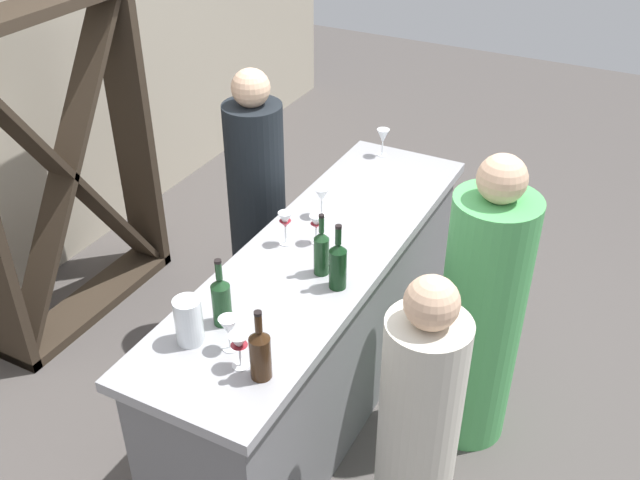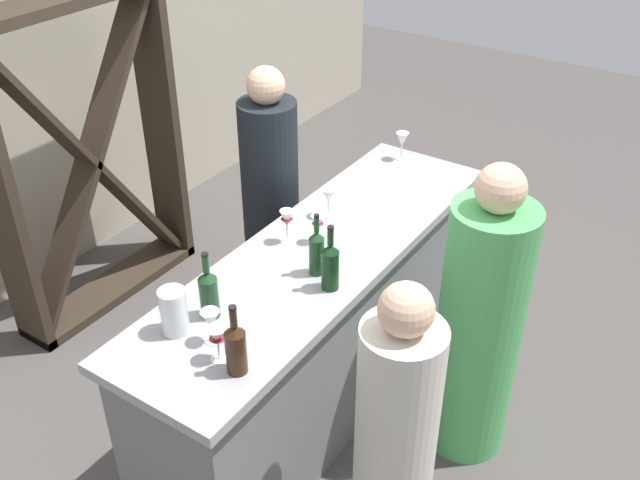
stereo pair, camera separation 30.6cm
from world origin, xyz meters
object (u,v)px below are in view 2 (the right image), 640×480
(person_right_guest, at_px, (271,214))
(wine_rack, at_px, (89,161))
(wine_bottle_second_left_olive_green, at_px, (209,292))
(wine_glass_far_left, at_px, (402,140))
(person_center_guest, at_px, (479,328))
(wine_glass_far_right, at_px, (287,220))
(water_pitcher, at_px, (174,311))
(person_left_guest, at_px, (395,441))
(wine_glass_near_center, at_px, (211,320))
(wine_bottle_leftmost_amber_brown, at_px, (236,347))
(wine_bottle_second_right_olive_green, at_px, (317,251))
(wine_glass_far_center, at_px, (329,196))
(wine_bottle_center_dark_green, at_px, (330,265))
(wine_glass_near_left, at_px, (217,337))
(wine_glass_near_right, at_px, (318,223))

(person_right_guest, bearing_deg, wine_rack, -145.35)
(wine_bottle_second_left_olive_green, height_order, wine_glass_far_left, wine_bottle_second_left_olive_green)
(wine_rack, xyz_separation_m, person_center_guest, (0.14, -2.39, -0.24))
(wine_glass_far_right, distance_m, person_center_guest, 1.01)
(person_right_guest, bearing_deg, water_pitcher, -53.62)
(person_left_guest, xyz_separation_m, person_right_guest, (0.96, 1.33, 0.11))
(wine_glass_near_center, bearing_deg, person_center_guest, -37.05)
(wine_bottle_leftmost_amber_brown, height_order, wine_glass_far_left, wine_bottle_leftmost_amber_brown)
(wine_bottle_second_right_olive_green, bearing_deg, wine_glass_near_center, 172.28)
(wine_glass_far_center, bearing_deg, wine_bottle_center_dark_green, -146.14)
(wine_bottle_center_dark_green, bearing_deg, water_pitcher, 148.67)
(wine_bottle_second_right_olive_green, bearing_deg, wine_bottle_center_dark_green, -118.56)
(wine_rack, xyz_separation_m, wine_glass_near_left, (-0.89, -1.75, 0.14))
(wine_bottle_second_left_olive_green, xyz_separation_m, wine_bottle_center_dark_green, (0.43, -0.30, 0.00))
(wine_glass_far_left, xyz_separation_m, water_pitcher, (-1.83, 0.02, -0.02))
(wine_bottle_second_right_olive_green, height_order, person_right_guest, person_right_guest)
(wine_bottle_center_dark_green, height_order, wine_glass_near_center, wine_bottle_center_dark_green)
(wine_bottle_second_left_olive_green, bearing_deg, wine_rack, 65.41)
(wine_glass_far_right, xyz_separation_m, person_left_guest, (-0.52, -0.89, -0.44))
(wine_rack, distance_m, wine_glass_far_right, 1.49)
(wine_glass_far_left, bearing_deg, person_left_guest, -151.67)
(wine_bottle_second_left_olive_green, bearing_deg, water_pitcher, 161.63)
(person_right_guest, bearing_deg, wine_glass_far_right, -29.35)
(wine_bottle_center_dark_green, xyz_separation_m, person_right_guest, (0.64, 0.81, -0.34))
(wine_glass_near_center, relative_size, water_pitcher, 0.75)
(wine_bottle_second_left_olive_green, distance_m, person_left_guest, 0.94)
(wine_glass_far_center, bearing_deg, person_left_guest, -133.99)
(wine_bottle_leftmost_amber_brown, distance_m, wine_glass_near_right, 0.92)
(wine_bottle_center_dark_green, xyz_separation_m, wine_bottle_second_right_olive_green, (0.06, 0.11, -0.00))
(wine_glass_near_left, xyz_separation_m, wine_glass_far_left, (1.86, 0.23, 0.01))
(wine_glass_far_center, distance_m, person_left_guest, 1.26)
(wine_glass_near_center, height_order, wine_glass_far_right, wine_glass_far_right)
(wine_bottle_second_left_olive_green, bearing_deg, wine_glass_far_left, 1.04)
(wine_glass_far_left, height_order, person_left_guest, person_left_guest)
(wine_glass_near_left, relative_size, person_left_guest, 0.11)
(wine_bottle_leftmost_amber_brown, relative_size, wine_glass_near_right, 2.09)
(wine_glass_near_center, height_order, person_center_guest, person_center_guest)
(wine_bottle_second_left_olive_green, bearing_deg, wine_glass_far_center, 1.98)
(wine_glass_far_center, bearing_deg, wine_bottle_leftmost_amber_brown, -163.62)
(wine_bottle_second_right_olive_green, relative_size, wine_glass_far_right, 1.80)
(wine_bottle_center_dark_green, xyz_separation_m, water_pitcher, (-0.58, 0.35, -0.02))
(wine_bottle_leftmost_amber_brown, height_order, water_pitcher, wine_bottle_leftmost_amber_brown)
(wine_bottle_second_right_olive_green, distance_m, person_right_guest, 0.96)
(wine_glass_far_right, height_order, water_pitcher, water_pitcher)
(wine_rack, relative_size, wine_bottle_leftmost_amber_brown, 6.26)
(water_pitcher, bearing_deg, person_center_guest, -41.72)
(person_right_guest, bearing_deg, wine_bottle_leftmost_amber_brown, -41.63)
(water_pitcher, relative_size, person_left_guest, 0.14)
(wine_bottle_second_right_olive_green, height_order, wine_glass_far_center, wine_bottle_second_right_olive_green)
(wine_bottle_leftmost_amber_brown, xyz_separation_m, wine_glass_near_left, (0.01, 0.10, -0.01))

